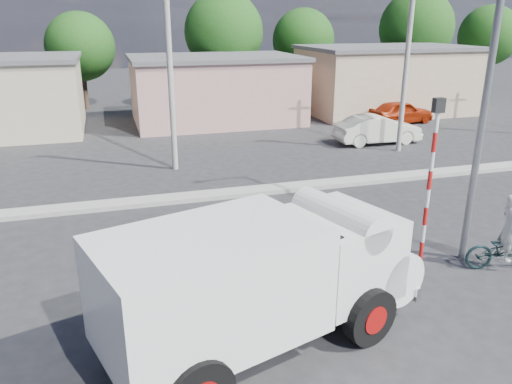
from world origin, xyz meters
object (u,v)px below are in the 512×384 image
object	(u,v)px
cyclist	(507,238)
car_cream	(378,129)
bicycle	(505,250)
truck	(267,276)
streetlight	(484,73)
traffic_pole	(431,167)
car_red	(401,112)

from	to	relation	value
cyclist	car_cream	xyz separation A→B (m)	(3.86, 13.33, -0.14)
bicycle	cyclist	world-z (taller)	cyclist
truck	bicycle	world-z (taller)	truck
truck	cyclist	bearing A→B (deg)	-7.33
bicycle	cyclist	distance (m)	0.34
bicycle	streetlight	distance (m)	4.57
bicycle	traffic_pole	xyz separation A→B (m)	(-1.71, 1.11, 2.06)
traffic_pole	cyclist	bearing A→B (deg)	-33.02
cyclist	traffic_pole	distance (m)	2.67
truck	cyclist	xyz separation A→B (m)	(6.85, 1.20, -0.62)
car_red	cyclist	bearing A→B (deg)	148.10
bicycle	car_red	xyz separation A→B (m)	(7.91, 17.59, 0.17)
car_cream	truck	bearing A→B (deg)	144.86
cyclist	truck	bearing A→B (deg)	115.18
truck	streetlight	distance (m)	7.28
bicycle	car_red	size ratio (longest dim) A/B	0.49
bicycle	streetlight	world-z (taller)	streetlight
bicycle	car_cream	xyz separation A→B (m)	(3.86, 13.33, 0.20)
traffic_pole	streetlight	world-z (taller)	streetlight
bicycle	cyclist	size ratio (longest dim) A/B	1.16
car_cream	car_red	xyz separation A→B (m)	(4.05, 4.27, -0.03)
bicycle	car_cream	size ratio (longest dim) A/B	0.45
car_cream	traffic_pole	xyz separation A→B (m)	(-5.57, -12.21, 1.86)
truck	car_red	bearing A→B (deg)	34.60
cyclist	car_cream	size ratio (longest dim) A/B	0.39
truck	cyclist	world-z (taller)	truck
car_cream	bicycle	bearing A→B (deg)	165.12
car_cream	streetlight	size ratio (longest dim) A/B	0.50
cyclist	streetlight	size ratio (longest dim) A/B	0.20
cyclist	streetlight	distance (m)	4.23
cyclist	traffic_pole	size ratio (longest dim) A/B	0.40
traffic_pole	streetlight	xyz separation A→B (m)	(0.94, -0.30, 2.37)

